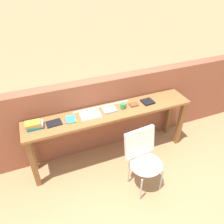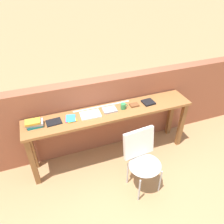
{
  "view_description": "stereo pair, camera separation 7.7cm",
  "coord_description": "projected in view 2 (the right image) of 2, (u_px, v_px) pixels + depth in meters",
  "views": [
    {
      "loc": [
        -0.95,
        -2.11,
        2.69
      ],
      "look_at": [
        0.0,
        0.25,
        0.9
      ],
      "focal_mm": 35.0,
      "sensor_mm": 36.0,
      "label": 1
    },
    {
      "loc": [
        -0.88,
        -2.14,
        2.69
      ],
      "look_at": [
        0.0,
        0.25,
        0.9
      ],
      "focal_mm": 35.0,
      "sensor_mm": 36.0,
      "label": 2
    }
  ],
  "objects": [
    {
      "name": "leather_journal_brown",
      "position": [
        134.0,
        105.0,
        3.28
      ],
      "size": [
        0.13,
        0.1,
        0.02
      ],
      "primitive_type": "cube",
      "rotation": [
        0.0,
        0.0,
        -0.01
      ],
      "color": "brown",
      "rests_on": "sideboard"
    },
    {
      "name": "ruler_metal_back_edge",
      "position": [
        102.0,
        106.0,
        3.27
      ],
      "size": [
        0.88,
        0.03,
        0.0
      ],
      "primitive_type": "cube",
      "color": "silver",
      "rests_on": "sideboard"
    },
    {
      "name": "book_grey_hardcover",
      "position": [
        110.0,
        110.0,
        3.17
      ],
      "size": [
        0.2,
        0.16,
        0.02
      ],
      "primitive_type": "cube",
      "rotation": [
        0.0,
        0.0,
        -0.02
      ],
      "color": "#9E9EA3",
      "rests_on": "sideboard"
    },
    {
      "name": "book_stack_leftmost",
      "position": [
        34.0,
        123.0,
        2.85
      ],
      "size": [
        0.23,
        0.16,
        0.09
      ],
      "color": "#19757A",
      "rests_on": "sideboard"
    },
    {
      "name": "mug",
      "position": [
        123.0,
        106.0,
        3.19
      ],
      "size": [
        0.11,
        0.08,
        0.09
      ],
      "color": "#338C4C",
      "rests_on": "sideboard"
    },
    {
      "name": "chair_white_moulded",
      "position": [
        143.0,
        158.0,
        2.9
      ],
      "size": [
        0.48,
        0.49,
        0.89
      ],
      "color": "silver",
      "rests_on": "ground"
    },
    {
      "name": "magazine_cycling",
      "position": [
        54.0,
        122.0,
        2.94
      ],
      "size": [
        0.21,
        0.17,
        0.02
      ],
      "primitive_type": "cube",
      "rotation": [
        0.0,
        0.0,
        0.07
      ],
      "color": "black",
      "rests_on": "sideboard"
    },
    {
      "name": "book_open_centre",
      "position": [
        90.0,
        115.0,
        3.08
      ],
      "size": [
        0.29,
        0.21,
        0.02
      ],
      "primitive_type": "cube",
      "rotation": [
        0.0,
        0.0,
        -0.03
      ],
      "color": "white",
      "rests_on": "sideboard"
    },
    {
      "name": "book_repair_rightmost",
      "position": [
        148.0,
        102.0,
        3.34
      ],
      "size": [
        0.18,
        0.18,
        0.03
      ],
      "primitive_type": "cube",
      "rotation": [
        0.0,
        0.0,
        0.06
      ],
      "color": "black",
      "rests_on": "sideboard"
    },
    {
      "name": "brick_wall_back",
      "position": [
        104.0,
        113.0,
        3.57
      ],
      "size": [
        6.0,
        0.2,
        1.24
      ],
      "primitive_type": "cube",
      "color": "#935138",
      "rests_on": "ground"
    },
    {
      "name": "ground_plane",
      "position": [
        117.0,
        167.0,
        3.44
      ],
      "size": [
        40.0,
        40.0,
        0.0
      ],
      "primitive_type": "plane",
      "color": "tan"
    },
    {
      "name": "sideboard",
      "position": [
        111.0,
        119.0,
        3.24
      ],
      "size": [
        2.5,
        0.44,
        0.88
      ],
      "color": "#996033",
      "rests_on": "ground"
    },
    {
      "name": "pamphlet_pile_colourful",
      "position": [
        70.0,
        119.0,
        3.0
      ],
      "size": [
        0.17,
        0.2,
        0.01
      ],
      "color": "#E5334C",
      "rests_on": "sideboard"
    }
  ]
}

